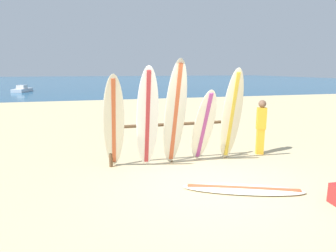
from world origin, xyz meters
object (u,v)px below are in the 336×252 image
(surfboard_rack, at_px, (171,134))
(surfboard_lying_on_sand, at_px, (243,189))
(surfboard_leaning_center_right, at_px, (231,116))
(surfboard_leaning_center_left, at_px, (175,114))
(surfboard_leaning_left, at_px, (147,119))
(beachgoer_standing, at_px, (261,125))
(surfboard_leaning_far_left, at_px, (114,124))
(surfboard_leaning_center, at_px, (204,127))
(small_boat_offshore, at_px, (22,89))

(surfboard_rack, bearing_deg, surfboard_lying_on_sand, -67.64)
(surfboard_leaning_center_right, bearing_deg, surfboard_leaning_center_left, 176.13)
(surfboard_rack, relative_size, surfboard_leaning_left, 1.29)
(beachgoer_standing, bearing_deg, surfboard_leaning_left, -172.49)
(surfboard_leaning_far_left, height_order, surfboard_leaning_center_left, surfboard_leaning_center_left)
(surfboard_leaning_left, height_order, surfboard_leaning_center, surfboard_leaning_left)
(surfboard_lying_on_sand, bearing_deg, surfboard_leaning_center_right, 71.49)
(surfboard_rack, relative_size, surfboard_leaning_center_right, 1.31)
(surfboard_leaning_center_right, bearing_deg, surfboard_leaning_center, 175.70)
(surfboard_rack, distance_m, surfboard_lying_on_sand, 2.44)
(surfboard_leaning_far_left, height_order, beachgoer_standing, surfboard_leaning_far_left)
(surfboard_leaning_far_left, height_order, small_boat_offshore, surfboard_leaning_far_left)
(surfboard_leaning_left, bearing_deg, surfboard_leaning_center_left, 7.02)
(surfboard_leaning_left, relative_size, surfboard_lying_on_sand, 1.02)
(small_boat_offshore, bearing_deg, surfboard_rack, -71.70)
(surfboard_rack, height_order, surfboard_lying_on_sand, surfboard_rack)
(surfboard_leaning_center_left, distance_m, small_boat_offshore, 28.63)
(surfboard_leaning_center_left, bearing_deg, surfboard_rack, 92.58)
(surfboard_leaning_left, xyz_separation_m, small_boat_offshore, (-8.20, 27.27, -0.98))
(surfboard_rack, xyz_separation_m, surfboard_lying_on_sand, (0.89, -2.16, -0.72))
(surfboard_leaning_center_left, height_order, surfboard_leaning_center_right, surfboard_leaning_center_left)
(surfboard_leaning_far_left, bearing_deg, small_boat_offshore, 105.21)
(surfboard_leaning_center_left, bearing_deg, small_boat_offshore, 108.12)
(surfboard_leaning_left, relative_size, small_boat_offshore, 0.81)
(surfboard_rack, relative_size, small_boat_offshore, 1.04)
(beachgoer_standing, bearing_deg, surfboard_leaning_center_right, -158.80)
(surfboard_rack, height_order, small_boat_offshore, surfboard_rack)
(surfboard_leaning_center_right, height_order, small_boat_offshore, surfboard_leaning_center_right)
(surfboard_leaning_far_left, bearing_deg, surfboard_leaning_center, 0.61)
(beachgoer_standing, height_order, small_boat_offshore, beachgoer_standing)
(surfboard_leaning_far_left, bearing_deg, surfboard_leaning_center_right, -0.60)
(surfboard_leaning_far_left, distance_m, surfboard_leaning_center, 2.23)
(small_boat_offshore, bearing_deg, beachgoer_standing, -66.77)
(surfboard_leaning_left, distance_m, small_boat_offshore, 28.49)
(surfboard_rack, distance_m, small_boat_offshore, 28.30)
(surfboard_leaning_center_right, distance_m, surfboard_lying_on_sand, 2.18)
(surfboard_leaning_center, bearing_deg, surfboard_rack, 154.21)
(beachgoer_standing, distance_m, small_boat_offshore, 29.21)
(surfboard_leaning_center, distance_m, beachgoer_standing, 1.93)
(surfboard_leaning_left, bearing_deg, surfboard_lying_on_sand, -48.06)
(surfboard_leaning_left, relative_size, surfboard_leaning_center, 1.28)
(surfboard_leaning_left, bearing_deg, beachgoer_standing, 7.51)
(surfboard_rack, bearing_deg, beachgoer_standing, 0.76)
(surfboard_leaning_left, xyz_separation_m, surfboard_leaning_center, (1.44, 0.04, -0.27))
(surfboard_leaning_center_left, bearing_deg, beachgoer_standing, 7.65)
(surfboard_leaning_left, bearing_deg, small_boat_offshore, 106.73)
(surfboard_leaning_far_left, bearing_deg, surfboard_leaning_center_left, 2.60)
(surfboard_leaning_center_right, relative_size, surfboard_lying_on_sand, 1.00)
(surfboard_lying_on_sand, height_order, small_boat_offshore, small_boat_offshore)
(surfboard_rack, distance_m, surfboard_leaning_center_left, 0.65)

